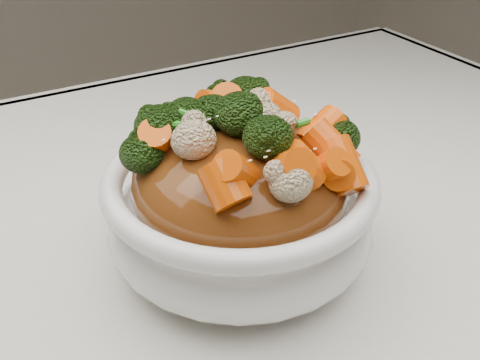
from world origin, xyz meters
TOP-DOWN VIEW (x-y plane):
  - tablecloth at (0.00, 0.00)m, footprint 1.20×0.80m
  - bowl at (0.05, -0.04)m, footprint 0.26×0.26m
  - sauce_base at (0.05, -0.04)m, footprint 0.21×0.21m
  - carrots at (0.05, -0.04)m, footprint 0.21×0.21m
  - broccoli at (0.05, -0.04)m, footprint 0.21×0.21m
  - cauliflower at (0.05, -0.04)m, footprint 0.21×0.21m
  - scallions at (0.05, -0.04)m, footprint 0.16×0.16m
  - sesame_seeds at (0.05, -0.04)m, footprint 0.19×0.19m

SIDE VIEW (x-z plane):
  - tablecloth at x=0.00m, z-range 0.71..0.75m
  - bowl at x=0.05m, z-range 0.75..0.84m
  - sauce_base at x=0.05m, z-range 0.78..0.87m
  - cauliflower at x=0.05m, z-range 0.87..0.90m
  - broccoli at x=0.05m, z-range 0.87..0.91m
  - carrots at x=0.05m, z-range 0.86..0.91m
  - scallions at x=0.05m, z-range 0.88..0.90m
  - sesame_seeds at x=0.05m, z-range 0.89..0.89m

